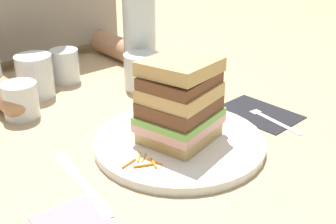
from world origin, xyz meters
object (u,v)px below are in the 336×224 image
object	(u,v)px
main_plate	(179,142)
knife	(83,184)
empty_tumbler_2	(65,66)
napkin_dark	(258,113)
water_bottle	(139,28)
juice_glass	(142,73)
empty_tumbler_0	(35,76)
sandwich	(180,102)
fork	(267,116)
empty_tumbler_1	(21,100)

from	to	relation	value
main_plate	knife	bearing A→B (deg)	177.58
empty_tumbler_2	napkin_dark	bearing A→B (deg)	-63.54
empty_tumbler_2	water_bottle	bearing A→B (deg)	-30.42
juice_glass	empty_tumbler_2	distance (m)	0.19
empty_tumbler_0	sandwich	bearing A→B (deg)	-76.53
sandwich	fork	distance (m)	0.22
juice_glass	empty_tumbler_0	distance (m)	0.23
knife	empty_tumbler_0	size ratio (longest dim) A/B	2.18
napkin_dark	empty_tumbler_2	distance (m)	0.46
fork	knife	xyz separation A→B (m)	(-0.39, 0.04, -0.00)
empty_tumbler_0	empty_tumbler_2	bearing A→B (deg)	21.52
napkin_dark	fork	distance (m)	0.02
main_plate	empty_tumbler_0	distance (m)	0.38
sandwich	fork	bearing A→B (deg)	-8.16
napkin_dark	empty_tumbler_1	world-z (taller)	empty_tumbler_1
fork	empty_tumbler_2	distance (m)	0.48
juice_glass	empty_tumbler_0	xyz separation A→B (m)	(-0.20, 0.12, 0.01)
water_bottle	empty_tumbler_1	xyz separation A→B (m)	(-0.31, -0.02, -0.08)
fork	water_bottle	xyz separation A→B (m)	(-0.05, 0.34, 0.12)
empty_tumbler_0	empty_tumbler_1	bearing A→B (deg)	-131.22
sandwich	empty_tumbler_2	xyz separation A→B (m)	(0.00, 0.40, -0.05)
water_bottle	empty_tumbler_1	distance (m)	0.33
napkin_dark	empty_tumbler_2	world-z (taller)	empty_tumbler_2
empty_tumbler_1	empty_tumbler_2	bearing A→B (deg)	35.62
fork	empty_tumbler_0	xyz separation A→B (m)	(-0.29, 0.40, 0.04)
fork	juice_glass	xyz separation A→B (m)	(-0.09, 0.28, 0.03)
knife	empty_tumbler_0	xyz separation A→B (m)	(0.10, 0.36, 0.04)
sandwich	empty_tumbler_1	distance (m)	0.33
fork	empty_tumbler_1	world-z (taller)	empty_tumbler_1
fork	empty_tumbler_1	xyz separation A→B (m)	(-0.36, 0.32, 0.03)
fork	empty_tumbler_0	distance (m)	0.50
napkin_dark	fork	xyz separation A→B (m)	(-0.00, -0.02, 0.00)
napkin_dark	water_bottle	distance (m)	0.35
fork	knife	bearing A→B (deg)	174.68
main_plate	juice_glass	distance (m)	0.28
main_plate	sandwich	distance (m)	0.08
empty_tumbler_1	empty_tumbler_0	bearing A→B (deg)	48.78
fork	empty_tumbler_1	bearing A→B (deg)	138.67
main_plate	knife	world-z (taller)	main_plate
napkin_dark	fork	bearing A→B (deg)	-96.67
napkin_dark	empty_tumbler_2	xyz separation A→B (m)	(-0.20, 0.41, 0.04)
napkin_dark	juice_glass	xyz separation A→B (m)	(-0.09, 0.26, 0.03)
main_plate	fork	world-z (taller)	main_plate
juice_glass	empty_tumbler_2	xyz separation A→B (m)	(-0.11, 0.15, 0.00)
sandwich	napkin_dark	xyz separation A→B (m)	(0.21, -0.01, -0.08)
fork	water_bottle	size ratio (longest dim) A/B	0.62
main_plate	napkin_dark	distance (m)	0.21
main_plate	fork	xyz separation A→B (m)	(0.21, -0.03, -0.00)
main_plate	napkin_dark	xyz separation A→B (m)	(0.21, -0.01, -0.01)
fork	empty_tumbler_2	bearing A→B (deg)	115.00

